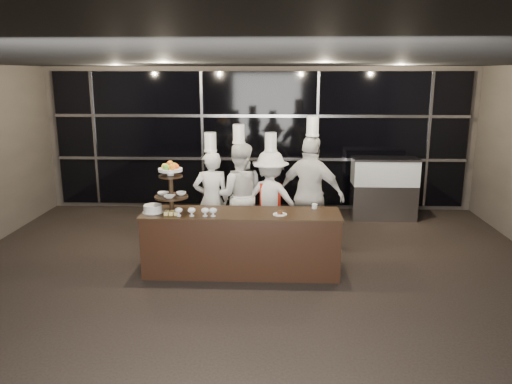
{
  "coord_description": "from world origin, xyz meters",
  "views": [
    {
      "loc": [
        0.35,
        -5.49,
        2.86
      ],
      "look_at": [
        0.06,
        1.67,
        1.15
      ],
      "focal_mm": 35.0,
      "sensor_mm": 36.0,
      "label": 1
    }
  ],
  "objects_px": {
    "chef_a": "(212,199)",
    "chef_d": "(311,194)",
    "layer_cake": "(153,209)",
    "display_stand": "(171,183)",
    "chef_c": "(270,199)",
    "display_case": "(384,185)",
    "chef_b": "(239,195)",
    "buffet_counter": "(241,242)"
  },
  "relations": [
    {
      "from": "layer_cake",
      "to": "chef_b",
      "type": "height_order",
      "value": "chef_b"
    },
    {
      "from": "display_stand",
      "to": "chef_b",
      "type": "relative_size",
      "value": 0.36
    },
    {
      "from": "display_case",
      "to": "chef_c",
      "type": "distance_m",
      "value": 2.88
    },
    {
      "from": "chef_d",
      "to": "display_stand",
      "type": "bearing_deg",
      "value": -155.64
    },
    {
      "from": "display_stand",
      "to": "buffet_counter",
      "type": "bearing_deg",
      "value": 0.01
    },
    {
      "from": "chef_b",
      "to": "buffet_counter",
      "type": "bearing_deg",
      "value": -84.45
    },
    {
      "from": "chef_a",
      "to": "display_case",
      "type": "bearing_deg",
      "value": 30.27
    },
    {
      "from": "buffet_counter",
      "to": "chef_d",
      "type": "distance_m",
      "value": 1.49
    },
    {
      "from": "layer_cake",
      "to": "display_case",
      "type": "bearing_deg",
      "value": 37.3
    },
    {
      "from": "chef_c",
      "to": "chef_d",
      "type": "distance_m",
      "value": 0.7
    },
    {
      "from": "layer_cake",
      "to": "display_stand",
      "type": "bearing_deg",
      "value": 10.69
    },
    {
      "from": "layer_cake",
      "to": "chef_c",
      "type": "bearing_deg",
      "value": 35.53
    },
    {
      "from": "display_stand",
      "to": "chef_a",
      "type": "distance_m",
      "value": 1.24
    },
    {
      "from": "chef_a",
      "to": "chef_b",
      "type": "relative_size",
      "value": 0.94
    },
    {
      "from": "display_stand",
      "to": "chef_c",
      "type": "distance_m",
      "value": 1.88
    },
    {
      "from": "display_stand",
      "to": "layer_cake",
      "type": "xyz_separation_m",
      "value": [
        -0.26,
        -0.05,
        -0.37
      ]
    },
    {
      "from": "buffet_counter",
      "to": "chef_b",
      "type": "height_order",
      "value": "chef_b"
    },
    {
      "from": "buffet_counter",
      "to": "chef_c",
      "type": "bearing_deg",
      "value": 70.53
    },
    {
      "from": "chef_b",
      "to": "chef_d",
      "type": "height_order",
      "value": "chef_d"
    },
    {
      "from": "layer_cake",
      "to": "chef_a",
      "type": "relative_size",
      "value": 0.15
    },
    {
      "from": "buffet_counter",
      "to": "display_case",
      "type": "relative_size",
      "value": 2.21
    },
    {
      "from": "chef_b",
      "to": "chef_c",
      "type": "height_order",
      "value": "chef_b"
    },
    {
      "from": "chef_c",
      "to": "layer_cake",
      "type": "bearing_deg",
      "value": -144.47
    },
    {
      "from": "chef_a",
      "to": "layer_cake",
      "type": "bearing_deg",
      "value": -122.35
    },
    {
      "from": "buffet_counter",
      "to": "layer_cake",
      "type": "distance_m",
      "value": 1.36
    },
    {
      "from": "chef_a",
      "to": "chef_b",
      "type": "height_order",
      "value": "chef_b"
    },
    {
      "from": "buffet_counter",
      "to": "chef_a",
      "type": "relative_size",
      "value": 1.46
    },
    {
      "from": "chef_a",
      "to": "chef_d",
      "type": "distance_m",
      "value": 1.63
    },
    {
      "from": "chef_c",
      "to": "display_stand",
      "type": "bearing_deg",
      "value": -140.89
    },
    {
      "from": "buffet_counter",
      "to": "layer_cake",
      "type": "xyz_separation_m",
      "value": [
        -1.26,
        -0.05,
        0.51
      ]
    },
    {
      "from": "chef_b",
      "to": "chef_c",
      "type": "distance_m",
      "value": 0.52
    },
    {
      "from": "display_stand",
      "to": "chef_d",
      "type": "bearing_deg",
      "value": 24.36
    },
    {
      "from": "layer_cake",
      "to": "chef_d",
      "type": "bearing_deg",
      "value": 22.91
    },
    {
      "from": "buffet_counter",
      "to": "display_stand",
      "type": "distance_m",
      "value": 1.33
    },
    {
      "from": "layer_cake",
      "to": "display_case",
      "type": "distance_m",
      "value": 4.93
    },
    {
      "from": "chef_a",
      "to": "chef_c",
      "type": "bearing_deg",
      "value": 5.01
    },
    {
      "from": "layer_cake",
      "to": "display_case",
      "type": "relative_size",
      "value": 0.23
    },
    {
      "from": "buffet_counter",
      "to": "chef_c",
      "type": "distance_m",
      "value": 1.26
    },
    {
      "from": "display_case",
      "to": "chef_a",
      "type": "relative_size",
      "value": 0.66
    },
    {
      "from": "display_stand",
      "to": "chef_d",
      "type": "height_order",
      "value": "chef_d"
    },
    {
      "from": "display_case",
      "to": "chef_a",
      "type": "distance_m",
      "value": 3.72
    },
    {
      "from": "layer_cake",
      "to": "chef_a",
      "type": "distance_m",
      "value": 1.32
    }
  ]
}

